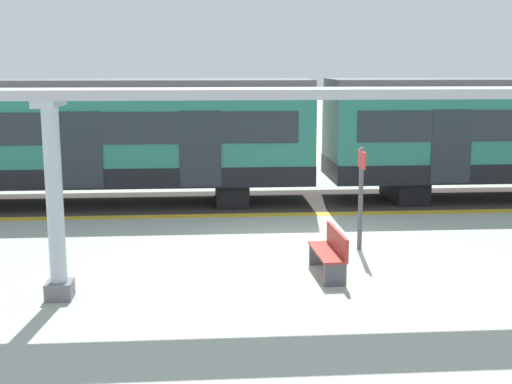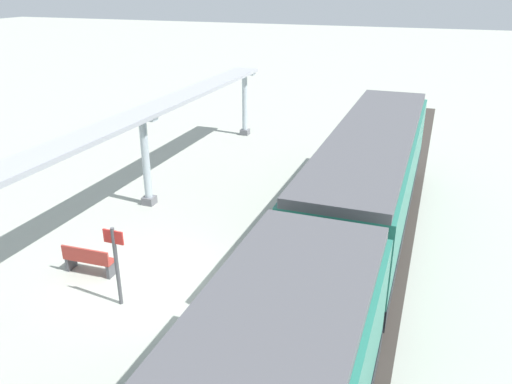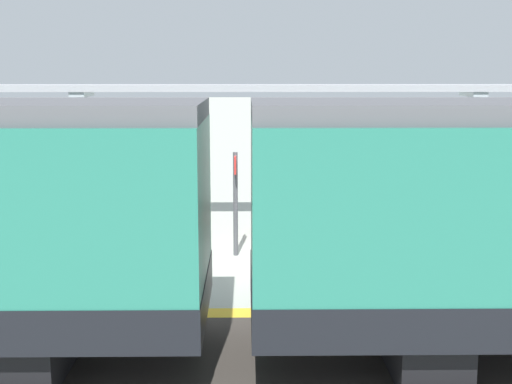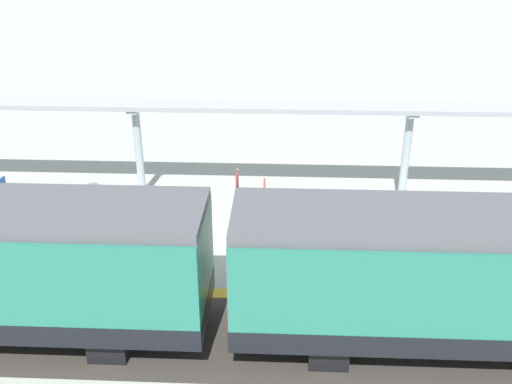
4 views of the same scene
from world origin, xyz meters
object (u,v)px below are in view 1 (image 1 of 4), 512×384
object	(u,v)px
train_near_carriage	(89,139)
platform_info_sign	(361,189)
canopy_pillar_second	(55,200)
bench_near_end	(331,252)

from	to	relation	value
train_near_carriage	platform_info_sign	bearing A→B (deg)	50.71
canopy_pillar_second	platform_info_sign	size ratio (longest dim) A/B	1.53
train_near_carriage	canopy_pillar_second	size ratio (longest dim) A/B	3.68
platform_info_sign	canopy_pillar_second	bearing A→B (deg)	-65.31
train_near_carriage	platform_info_sign	world-z (taller)	train_near_carriage
bench_near_end	platform_info_sign	distance (m)	2.11
platform_info_sign	train_near_carriage	bearing A→B (deg)	-129.29
bench_near_end	platform_info_sign	size ratio (longest dim) A/B	0.69
platform_info_sign	bench_near_end	bearing A→B (deg)	-29.19
train_near_carriage	canopy_pillar_second	world-z (taller)	train_near_carriage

